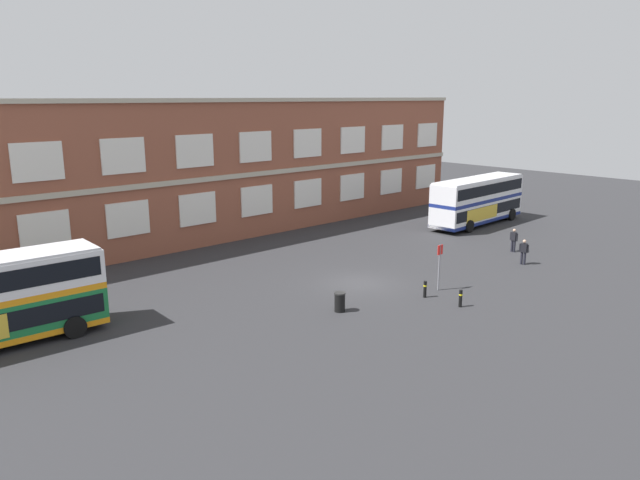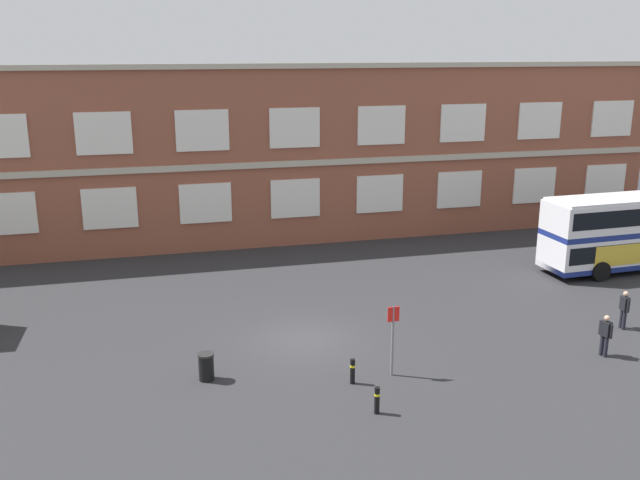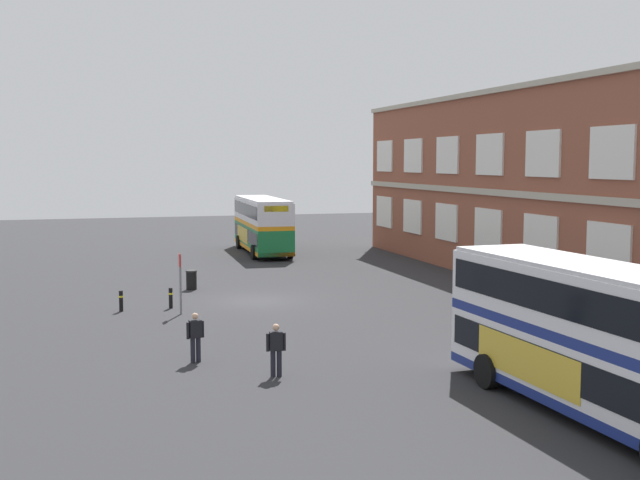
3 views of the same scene
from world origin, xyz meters
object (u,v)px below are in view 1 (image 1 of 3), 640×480
double_decker_middle (478,200)px  station_litter_bin (340,302)px  safety_bollard_west (425,289)px  safety_bollard_east (461,298)px  bus_stand_flag (439,263)px  waiting_passenger (524,251)px  second_passenger (514,239)px

double_decker_middle → station_litter_bin: 25.31m
double_decker_middle → safety_bollard_west: 21.18m
safety_bollard_east → safety_bollard_west: bearing=93.9°
bus_stand_flag → safety_bollard_west: bus_stand_flag is taller
waiting_passenger → bus_stand_flag: bus_stand_flag is taller
second_passenger → station_litter_bin: 17.84m
waiting_passenger → safety_bollard_east: size_ratio=1.79×
station_litter_bin → safety_bollard_east: 6.49m
double_decker_middle → second_passenger: bearing=-131.3°
double_decker_middle → station_litter_bin: size_ratio=10.77×
safety_bollard_east → waiting_passenger: bearing=11.2°
station_litter_bin → safety_bollard_east: bearing=-36.5°
safety_bollard_east → bus_stand_flag: bearing=60.0°
second_passenger → bus_stand_flag: size_ratio=0.63×
second_passenger → bus_stand_flag: bus_stand_flag is taller
bus_stand_flag → safety_bollard_east: bus_stand_flag is taller
safety_bollard_west → station_litter_bin: bearing=162.3°
double_decker_middle → station_litter_bin: (-24.12, -7.48, -1.63)m
second_passenger → safety_bollard_east: second_passenger is taller
bus_stand_flag → station_litter_bin: bus_stand_flag is taller
station_litter_bin → safety_bollard_west: 5.32m
waiting_passenger → second_passenger: size_ratio=1.00×
bus_stand_flag → safety_bollard_west: bearing=-170.4°
double_decker_middle → second_passenger: 9.61m
safety_bollard_west → second_passenger: bearing=8.6°
double_decker_middle → safety_bollard_east: double_decker_middle is taller
waiting_passenger → bus_stand_flag: size_ratio=0.63×
safety_bollard_west → double_decker_middle: bearing=25.5°
second_passenger → station_litter_bin: second_passenger is taller
second_passenger → safety_bollard_west: bearing=-171.4°
bus_stand_flag → safety_bollard_west: 1.99m
double_decker_middle → second_passenger: (-6.29, -7.17, -1.22)m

